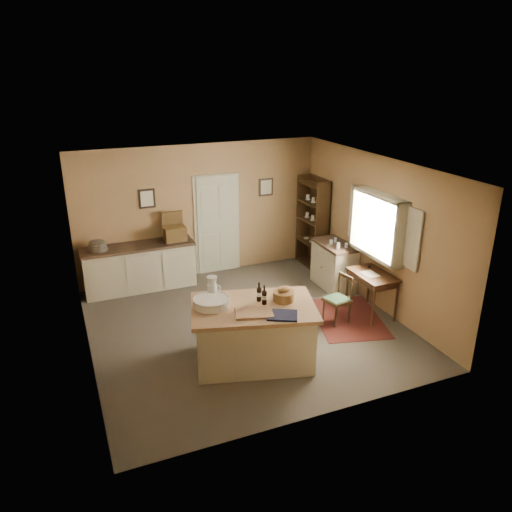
{
  "coord_description": "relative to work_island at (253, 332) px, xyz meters",
  "views": [
    {
      "loc": [
        -2.68,
        -6.94,
        4.15
      ],
      "look_at": [
        0.28,
        0.21,
        1.15
      ],
      "focal_mm": 35.0,
      "sensor_mm": 36.0,
      "label": 1
    }
  ],
  "objects": [
    {
      "name": "sideboard",
      "position": [
        -1.06,
        3.22,
        -0.0
      ],
      "size": [
        2.14,
        0.61,
        1.18
      ],
      "color": "#B4AB92",
      "rests_on": "ground"
    },
    {
      "name": "shelving_unit",
      "position": [
        2.63,
        2.98,
        0.49
      ],
      "size": [
        0.33,
        0.88,
        1.95
      ],
      "color": "#311F10",
      "rests_on": "ground"
    },
    {
      "name": "wall_right",
      "position": [
        2.78,
        1.02,
        0.87
      ],
      "size": [
        0.1,
        5.0,
        2.7
      ],
      "primitive_type": "cube",
      "color": "olive",
      "rests_on": "ground"
    },
    {
      "name": "framed_prints",
      "position": [
        0.48,
        3.5,
        1.24
      ],
      "size": [
        2.82,
        0.02,
        0.38
      ],
      "color": "black",
      "rests_on": "ground"
    },
    {
      "name": "door",
      "position": [
        0.63,
        3.49,
        0.57
      ],
      "size": [
        0.97,
        0.06,
        2.11
      ],
      "primitive_type": "cube",
      "color": "#B5B99E",
      "rests_on": "ground"
    },
    {
      "name": "writing_desk",
      "position": [
        2.48,
        0.6,
        0.19
      ],
      "size": [
        0.54,
        0.89,
        0.82
      ],
      "color": "#331D10",
      "rests_on": "ground"
    },
    {
      "name": "ground",
      "position": [
        0.28,
        1.02,
        -0.48
      ],
      "size": [
        5.0,
        5.0,
        0.0
      ],
      "primitive_type": "plane",
      "color": "#5F5648",
      "rests_on": "ground"
    },
    {
      "name": "wall_front",
      "position": [
        0.28,
        -1.48,
        0.87
      ],
      "size": [
        5.0,
        0.1,
        2.7
      ],
      "primitive_type": "cube",
      "color": "olive",
      "rests_on": "ground"
    },
    {
      "name": "wall_back",
      "position": [
        0.28,
        3.52,
        0.87
      ],
      "size": [
        5.0,
        0.1,
        2.7
      ],
      "primitive_type": "cube",
      "color": "olive",
      "rests_on": "ground"
    },
    {
      "name": "window",
      "position": [
        2.7,
        0.82,
        1.07
      ],
      "size": [
        0.25,
        1.99,
        1.12
      ],
      "color": "#B4AB92",
      "rests_on": "ground"
    },
    {
      "name": "wall_left",
      "position": [
        -2.22,
        1.02,
        0.87
      ],
      "size": [
        0.1,
        5.0,
        2.7
      ],
      "primitive_type": "cube",
      "color": "olive",
      "rests_on": "ground"
    },
    {
      "name": "work_island",
      "position": [
        0.0,
        0.0,
        0.0
      ],
      "size": [
        2.01,
        1.58,
        1.2
      ],
      "rotation": [
        0.0,
        0.0,
        -0.27
      ],
      "color": "#B4AB92",
      "rests_on": "ground"
    },
    {
      "name": "rug",
      "position": [
        2.03,
        0.6,
        -0.48
      ],
      "size": [
        1.47,
        1.83,
        0.01
      ],
      "primitive_type": "cube",
      "rotation": [
        0.0,
        0.0,
        -0.26
      ],
      "color": "#511713",
      "rests_on": "ground"
    },
    {
      "name": "ceiling",
      "position": [
        0.28,
        1.02,
        2.22
      ],
      "size": [
        5.0,
        5.0,
        0.0
      ],
      "primitive_type": "plane",
      "color": "silver",
      "rests_on": "wall_back"
    },
    {
      "name": "desk_chair",
      "position": [
        1.77,
        0.57,
        -0.08
      ],
      "size": [
        0.45,
        0.45,
        0.81
      ],
      "primitive_type": null,
      "rotation": [
        0.0,
        0.0,
        0.19
      ],
      "color": "#311F10",
      "rests_on": "ground"
    },
    {
      "name": "right_cabinet",
      "position": [
        2.48,
        1.85,
        -0.02
      ],
      "size": [
        0.55,
        0.99,
        0.99
      ],
      "color": "#B4AB92",
      "rests_on": "ground"
    }
  ]
}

